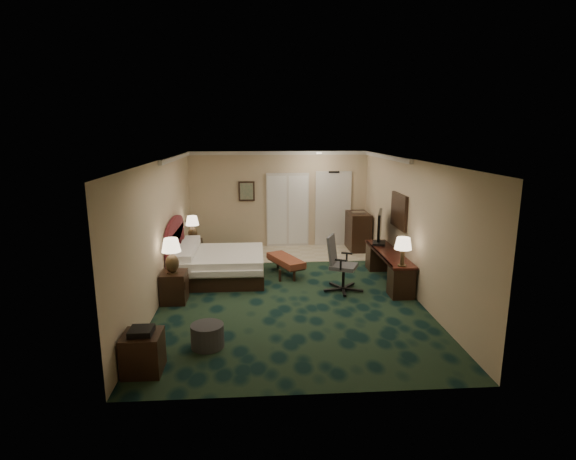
{
  "coord_description": "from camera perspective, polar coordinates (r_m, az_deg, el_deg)",
  "views": [
    {
      "loc": [
        -0.62,
        -8.8,
        3.26
      ],
      "look_at": [
        0.04,
        0.6,
        1.16
      ],
      "focal_mm": 28.0,
      "sensor_mm": 36.0,
      "label": 1
    }
  ],
  "objects": [
    {
      "name": "desk_chair",
      "position": [
        9.31,
        7.09,
        -4.31
      ],
      "size": [
        0.87,
        0.85,
        1.16
      ],
      "primitive_type": null,
      "rotation": [
        0.0,
        0.0,
        -0.42
      ],
      "color": "#48474C",
      "rests_on": "ground"
    },
    {
      "name": "entry_door",
      "position": [
        12.9,
        5.73,
        2.61
      ],
      "size": [
        1.02,
        0.06,
        2.18
      ],
      "primitive_type": "cube",
      "color": "silver",
      "rests_on": "ground"
    },
    {
      "name": "headboard",
      "position": [
        10.29,
        -14.09,
        -2.25
      ],
      "size": [
        0.12,
        2.0,
        1.4
      ],
      "primitive_type": null,
      "color": "#531718",
      "rests_on": "ground"
    },
    {
      "name": "wall_right",
      "position": [
        9.53,
        15.18,
        0.53
      ],
      "size": [
        0.0,
        7.5,
        2.7
      ],
      "primitive_type": "cube",
      "color": "#D2B390",
      "rests_on": "ground"
    },
    {
      "name": "floor",
      "position": [
        9.4,
        0.01,
        -7.74
      ],
      "size": [
        5.0,
        7.5,
        0.0
      ],
      "primitive_type": "cube",
      "color": "black",
      "rests_on": "ground"
    },
    {
      "name": "wall_front",
      "position": [
        5.43,
        2.81,
        -8.05
      ],
      "size": [
        5.0,
        0.0,
        2.7
      ],
      "primitive_type": "cube",
      "color": "#D2B390",
      "rests_on": "ground"
    },
    {
      "name": "tile_patch",
      "position": [
        12.24,
        3.26,
        -2.9
      ],
      "size": [
        3.2,
        1.7,
        0.01
      ],
      "primitive_type": "cube",
      "color": "beige",
      "rests_on": "ground"
    },
    {
      "name": "desk_lamp",
      "position": [
        8.99,
        14.37,
        -2.69
      ],
      "size": [
        0.37,
        0.37,
        0.58
      ],
      "primitive_type": null,
      "rotation": [
        0.0,
        0.0,
        0.12
      ],
      "color": "black",
      "rests_on": "desk"
    },
    {
      "name": "side_table",
      "position": [
        6.68,
        -17.94,
        -14.62
      ],
      "size": [
        0.52,
        0.52,
        0.56
      ],
      "primitive_type": "cube",
      "color": "black",
      "rests_on": "ground"
    },
    {
      "name": "wall_mirror",
      "position": [
        10.04,
        13.92,
        2.36
      ],
      "size": [
        0.05,
        0.95,
        0.75
      ],
      "primitive_type": "cube",
      "color": "white",
      "rests_on": "wall_right"
    },
    {
      "name": "nightstand_near",
      "position": [
        9.03,
        -14.25,
        -7.03
      ],
      "size": [
        0.47,
        0.54,
        0.59
      ],
      "primitive_type": "cube",
      "color": "black",
      "rests_on": "ground"
    },
    {
      "name": "bed",
      "position": [
        10.18,
        -8.53,
        -4.5
      ],
      "size": [
        1.91,
        1.77,
        0.6
      ],
      "primitive_type": "cube",
      "color": "white",
      "rests_on": "ground"
    },
    {
      "name": "lamp_near",
      "position": [
        8.79,
        -14.56,
        -3.21
      ],
      "size": [
        0.46,
        0.46,
        0.68
      ],
      "primitive_type": null,
      "rotation": [
        0.0,
        0.0,
        -0.34
      ],
      "color": "black",
      "rests_on": "nightstand_near"
    },
    {
      "name": "crown_molding",
      "position": [
        8.84,
        0.01,
        8.58
      ],
      "size": [
        5.0,
        7.5,
        0.1
      ],
      "primitive_type": null,
      "color": "silver",
      "rests_on": "wall_back"
    },
    {
      "name": "wall_art",
      "position": [
        12.62,
        -5.28,
        4.93
      ],
      "size": [
        0.45,
        0.06,
        0.55
      ],
      "primitive_type": "cube",
      "color": "#43654F",
      "rests_on": "wall_back"
    },
    {
      "name": "nightstand_far",
      "position": [
        11.67,
        -11.98,
        -2.56
      ],
      "size": [
        0.44,
        0.5,
        0.55
      ],
      "primitive_type": "cube",
      "color": "black",
      "rests_on": "ground"
    },
    {
      "name": "lamp_far",
      "position": [
        11.52,
        -12.03,
        0.24
      ],
      "size": [
        0.42,
        0.42,
        0.62
      ],
      "primitive_type": null,
      "rotation": [
        0.0,
        0.0,
        -0.31
      ],
      "color": "black",
      "rests_on": "nightstand_far"
    },
    {
      "name": "minibar",
      "position": [
        12.62,
        8.88,
        -0.15
      ],
      "size": [
        0.55,
        0.99,
        1.04
      ],
      "primitive_type": "cube",
      "color": "black",
      "rests_on": "ground"
    },
    {
      "name": "tv",
      "position": [
        10.58,
        11.55,
        0.25
      ],
      "size": [
        0.38,
        0.97,
        0.77
      ],
      "primitive_type": "cube",
      "rotation": [
        0.0,
        0.0,
        -0.31
      ],
      "color": "black",
      "rests_on": "desk"
    },
    {
      "name": "ottoman",
      "position": [
        7.18,
        -10.19,
        -13.08
      ],
      "size": [
        0.63,
        0.63,
        0.36
      ],
      "primitive_type": "cylinder",
      "rotation": [
        0.0,
        0.0,
        -0.27
      ],
      "color": "#313135",
      "rests_on": "ground"
    },
    {
      "name": "desk",
      "position": [
        10.1,
        12.59,
        -4.61
      ],
      "size": [
        0.5,
        2.32,
        0.67
      ],
      "primitive_type": "cube",
      "color": "black",
      "rests_on": "ground"
    },
    {
      "name": "ceiling",
      "position": [
        8.84,
        0.01,
        8.91
      ],
      "size": [
        5.0,
        7.5,
        0.0
      ],
      "primitive_type": "cube",
      "color": "white",
      "rests_on": "wall_back"
    },
    {
      "name": "wall_left",
      "position": [
        9.2,
        -15.72,
        0.08
      ],
      "size": [
        0.0,
        7.5,
        2.7
      ],
      "primitive_type": "cube",
      "color": "#D2B390",
      "rests_on": "ground"
    },
    {
      "name": "closet_doors",
      "position": [
        12.73,
        -0.04,
        2.54
      ],
      "size": [
        1.2,
        0.06,
        2.1
      ],
      "primitive_type": "cube",
      "color": "silver",
      "rests_on": "ground"
    },
    {
      "name": "bed_bench",
      "position": [
        10.4,
        -0.3,
        -4.56
      ],
      "size": [
        0.86,
        1.26,
        0.41
      ],
      "primitive_type": "cube",
      "rotation": [
        0.0,
        0.0,
        0.42
      ],
      "color": "maroon",
      "rests_on": "ground"
    },
    {
      "name": "wall_back",
      "position": [
        12.71,
        -1.18,
        3.89
      ],
      "size": [
        5.0,
        0.0,
        2.7
      ],
      "primitive_type": "cube",
      "color": "#D2B390",
      "rests_on": "ground"
    }
  ]
}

